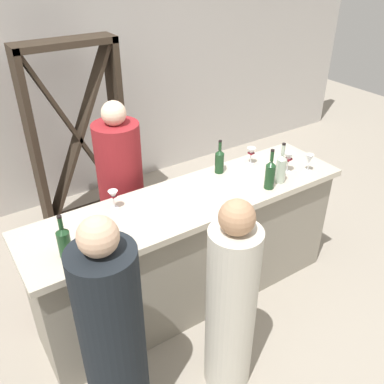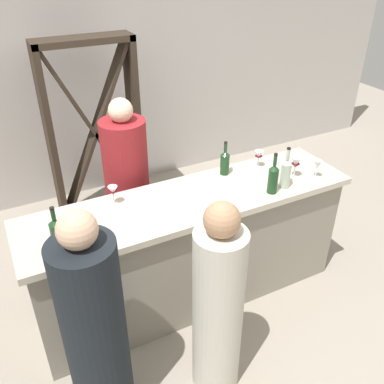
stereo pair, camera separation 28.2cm
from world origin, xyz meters
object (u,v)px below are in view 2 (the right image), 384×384
object	(u,v)px
wine_glass_near_left	(317,166)
person_left_guest	(218,309)
wine_rack	(94,133)
wine_glass_near_right	(259,156)
person_right_guest	(129,197)
wine_bottle_center_olive_green	(273,178)
person_center_guest	(95,333)
wine_bottle_second_left_olive_green	(225,162)
wine_glass_far_left	(113,191)
wine_bottle_second_right_clear_pale	(286,172)
wine_glass_near_center	(296,164)
wine_bottle_leftmost_olive_green	(57,232)

from	to	relation	value
wine_glass_near_left	person_left_guest	size ratio (longest dim) A/B	0.10
wine_rack	person_left_guest	distance (m)	2.43
wine_glass_near_right	person_right_guest	xyz separation A→B (m)	(-1.00, 0.44, -0.36)
wine_bottle_center_olive_green	wine_glass_near_left	distance (m)	0.45
person_center_guest	person_right_guest	world-z (taller)	person_right_guest
wine_bottle_second_left_olive_green	wine_glass_far_left	xyz separation A→B (m)	(-0.94, -0.02, -0.01)
wine_bottle_center_olive_green	person_center_guest	distance (m)	1.63
wine_bottle_second_right_clear_pale	person_left_guest	xyz separation A→B (m)	(-0.91, -0.58, -0.45)
wine_bottle_center_olive_green	wine_glass_near_center	world-z (taller)	wine_bottle_center_olive_green
wine_glass_near_center	wine_glass_near_right	distance (m)	0.32
wine_glass_far_left	person_right_guest	bearing A→B (deg)	60.71
wine_bottle_second_right_clear_pale	wine_glass_near_center	bearing A→B (deg)	28.25
wine_rack	wine_glass_near_right	bearing A→B (deg)	-56.16
wine_bottle_second_right_clear_pale	wine_bottle_leftmost_olive_green	bearing A→B (deg)	178.24
wine_glass_near_right	wine_glass_near_center	bearing A→B (deg)	-59.73
wine_bottle_second_right_clear_pale	person_left_guest	world-z (taller)	person_left_guest
wine_bottle_leftmost_olive_green	wine_glass_near_right	world-z (taller)	wine_bottle_leftmost_olive_green
wine_bottle_second_left_olive_green	person_right_guest	size ratio (longest dim) A/B	0.17
person_right_guest	wine_bottle_center_olive_green	bearing A→B (deg)	59.46
wine_bottle_second_left_olive_green	wine_glass_near_left	xyz separation A→B (m)	(0.61, -0.39, -0.00)
wine_rack	wine_bottle_second_right_clear_pale	world-z (taller)	wine_rack
wine_bottle_leftmost_olive_green	wine_bottle_center_olive_green	size ratio (longest dim) A/B	0.90
wine_glass_near_left	wine_glass_far_left	bearing A→B (deg)	166.69
wine_bottle_leftmost_olive_green	wine_bottle_center_olive_green	bearing A→B (deg)	-2.73
wine_glass_near_center	person_left_guest	world-z (taller)	person_left_guest
wine_bottle_center_olive_green	wine_glass_near_right	xyz separation A→B (m)	(0.14, 0.38, -0.02)
wine_bottle_leftmost_olive_green	person_left_guest	size ratio (longest dim) A/B	0.20
wine_glass_near_center	wine_glass_near_right	xyz separation A→B (m)	(-0.16, 0.27, -0.01)
wine_rack	person_left_guest	size ratio (longest dim) A/B	1.29
wine_bottle_leftmost_olive_green	wine_bottle_second_left_olive_green	bearing A→B (deg)	13.57
wine_bottle_second_left_olive_green	wine_glass_near_center	xyz separation A→B (m)	(0.47, -0.30, 0.01)
wine_bottle_leftmost_olive_green	wine_glass_near_center	world-z (taller)	wine_bottle_leftmost_olive_green
wine_glass_near_left	person_center_guest	xyz separation A→B (m)	(-1.96, -0.45, -0.39)
wine_bottle_leftmost_olive_green	wine_glass_near_right	size ratio (longest dim) A/B	1.97
wine_bottle_second_right_clear_pale	person_right_guest	bearing A→B (deg)	141.10
wine_glass_near_right	wine_glass_far_left	size ratio (longest dim) A/B	1.03
wine_glass_far_left	wine_bottle_second_left_olive_green	bearing A→B (deg)	1.19
wine_rack	wine_glass_near_center	size ratio (longest dim) A/B	11.00
wine_bottle_second_left_olive_green	person_center_guest	world-z (taller)	person_center_guest
wine_glass_near_left	wine_rack	bearing A→B (deg)	125.18
wine_rack	wine_bottle_leftmost_olive_green	size ratio (longest dim) A/B	6.46
wine_glass_near_center	person_left_guest	xyz separation A→B (m)	(-1.08, -0.67, -0.44)
wine_bottle_center_olive_green	person_center_guest	size ratio (longest dim) A/B	0.21
wine_bottle_leftmost_olive_green	wine_glass_near_center	size ratio (longest dim) A/B	1.70
wine_bottle_second_right_clear_pale	wine_glass_near_center	xyz separation A→B (m)	(0.17, 0.09, -0.01)
wine_bottle_second_left_olive_green	person_right_guest	world-z (taller)	person_right_guest
person_right_guest	wine_glass_far_left	bearing A→B (deg)	-16.07
wine_bottle_second_left_olive_green	person_right_guest	distance (m)	0.88
wine_bottle_second_left_olive_green	person_left_guest	xyz separation A→B (m)	(-0.61, -0.97, -0.43)
wine_bottle_second_left_olive_green	person_center_guest	xyz separation A→B (m)	(-1.35, -0.84, -0.39)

